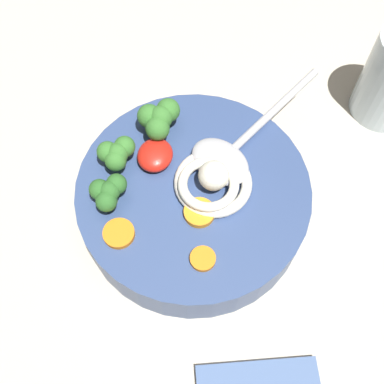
% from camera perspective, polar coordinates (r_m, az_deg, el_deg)
% --- Properties ---
extents(table_slab, '(1.31, 1.31, 0.03)m').
position_cam_1_polar(table_slab, '(0.49, 0.87, -3.11)').
color(table_slab, '#BCB29E').
rests_on(table_slab, ground).
extents(soup_bowl, '(0.22, 0.22, 0.05)m').
position_cam_1_polar(soup_bowl, '(0.45, -0.00, -1.36)').
color(soup_bowl, '#334775').
rests_on(soup_bowl, table_slab).
extents(noodle_pile, '(0.08, 0.08, 0.03)m').
position_cam_1_polar(noodle_pile, '(0.43, 2.44, 1.37)').
color(noodle_pile, silver).
rests_on(noodle_pile, soup_bowl).
extents(soup_spoon, '(0.17, 0.11, 0.02)m').
position_cam_1_polar(soup_spoon, '(0.45, 4.60, 4.82)').
color(soup_spoon, '#B7B7BC').
rests_on(soup_spoon, soup_bowl).
extents(chili_sauce_dollop, '(0.04, 0.03, 0.02)m').
position_cam_1_polar(chili_sauce_dollop, '(0.45, -4.49, 4.49)').
color(chili_sauce_dollop, red).
rests_on(chili_sauce_dollop, soup_bowl).
extents(broccoli_floret_beside_chili, '(0.05, 0.04, 0.04)m').
position_cam_1_polar(broccoli_floret_beside_chili, '(0.45, -4.02, 8.89)').
color(broccoli_floret_beside_chili, '#7A9E60').
rests_on(broccoli_floret_beside_chili, soup_bowl).
extents(broccoli_floret_rear, '(0.04, 0.03, 0.03)m').
position_cam_1_polar(broccoli_floret_rear, '(0.44, -9.17, 4.57)').
color(broccoli_floret_rear, '#7A9E60').
rests_on(broccoli_floret_rear, soup_bowl).
extents(broccoli_floret_right, '(0.04, 0.03, 0.03)m').
position_cam_1_polar(broccoli_floret_right, '(0.42, -10.13, 0.04)').
color(broccoli_floret_right, '#7A9E60').
rests_on(broccoli_floret_right, soup_bowl).
extents(carrot_slice_near_spoon, '(0.03, 0.03, 0.01)m').
position_cam_1_polar(carrot_slice_near_spoon, '(0.42, 0.89, -2.51)').
color(carrot_slice_near_spoon, orange).
rests_on(carrot_slice_near_spoon, soup_bowl).
extents(carrot_slice_far, '(0.03, 0.03, 0.01)m').
position_cam_1_polar(carrot_slice_far, '(0.42, -8.85, -4.98)').
color(carrot_slice_far, orange).
rests_on(carrot_slice_far, soup_bowl).
extents(carrot_slice_left, '(0.02, 0.02, 0.01)m').
position_cam_1_polar(carrot_slice_left, '(0.41, 1.31, -8.08)').
color(carrot_slice_left, orange).
rests_on(carrot_slice_left, soup_bowl).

